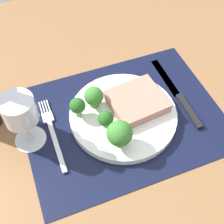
{
  "coord_description": "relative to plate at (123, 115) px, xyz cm",
  "views": [
    {
      "loc": [
        -16.31,
        -35.61,
        54.38
      ],
      "look_at": [
        -2.2,
        1.12,
        1.9
      ],
      "focal_mm": 47.88,
      "sensor_mm": 36.0,
      "label": 1
    }
  ],
  "objects": [
    {
      "name": "wine_glass",
      "position": [
        -20.47,
        1.82,
        8.2
      ],
      "size": [
        6.65,
        6.65,
        13.03
      ],
      "color": "silver",
      "rests_on": "ground_plane"
    },
    {
      "name": "placemat",
      "position": [
        0.0,
        0.0,
        -0.95
      ],
      "size": [
        43.57,
        33.3,
        0.3
      ],
      "primitive_type": "cube",
      "color": "black",
      "rests_on": "ground_plane"
    },
    {
      "name": "knife",
      "position": [
        14.53,
        0.53,
        -0.5
      ],
      "size": [
        1.8,
        23.0,
        0.8
      ],
      "rotation": [
        0.0,
        0.0,
        -0.06
      ],
      "color": "black",
      "rests_on": "placemat"
    },
    {
      "name": "broccoli_center",
      "position": [
        -9.24,
        2.99,
        3.93
      ],
      "size": [
        3.4,
        3.4,
        4.99
      ],
      "color": "#6B994C",
      "rests_on": "plate"
    },
    {
      "name": "steak",
      "position": [
        3.63,
        1.13,
        1.97
      ],
      "size": [
        12.58,
        11.6,
        2.33
      ],
      "primitive_type": "cube",
      "rotation": [
        0.0,
        0.0,
        0.1
      ],
      "color": "tan",
      "rests_on": "plate"
    },
    {
      "name": "broccoli_back_left",
      "position": [
        -4.74,
        -1.81,
        3.35
      ],
      "size": [
        3.34,
        3.34,
        4.33
      ],
      "color": "#6B994C",
      "rests_on": "plate"
    },
    {
      "name": "fork",
      "position": [
        -15.73,
        1.42,
        -0.55
      ],
      "size": [
        2.4,
        19.2,
        0.5
      ],
      "rotation": [
        0.0,
        0.0,
        0.0
      ],
      "color": "silver",
      "rests_on": "placemat"
    },
    {
      "name": "broccoli_near_steak",
      "position": [
        -5.18,
        4.35,
        3.76
      ],
      "size": [
        4.2,
        4.2,
        5.23
      ],
      "color": "#5B8942",
      "rests_on": "plate"
    },
    {
      "name": "ground_plane",
      "position": [
        0.0,
        0.0,
        -2.6
      ],
      "size": [
        140.0,
        110.0,
        3.0
      ],
      "primitive_type": "cube",
      "color": "brown"
    },
    {
      "name": "plate",
      "position": [
        0.0,
        0.0,
        0.0
      ],
      "size": [
        23.71,
        23.71,
        1.6
      ],
      "primitive_type": "cylinder",
      "color": "white",
      "rests_on": "placemat"
    },
    {
      "name": "broccoli_near_fork",
      "position": [
        -3.73,
        -6.98,
        4.6
      ],
      "size": [
        5.19,
        5.19,
        6.53
      ],
      "color": "#5B8942",
      "rests_on": "plate"
    }
  ]
}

